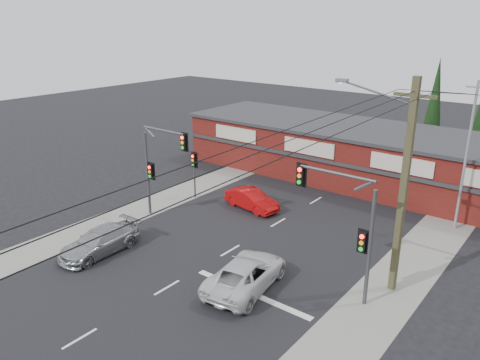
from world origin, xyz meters
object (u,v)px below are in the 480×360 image
Objects in this scene: utility_pole at (401,182)px; white_suv at (246,274)px; silver_suv at (100,241)px; shop_building at (345,151)px; red_sedan at (252,199)px.

white_suv is at bearing -142.48° from utility_pole.
shop_building reaches higher than silver_suv.
shop_building is (4.48, 20.37, 1.45)m from silver_suv.
red_sedan is 12.65m from utility_pole.
utility_pole reaches higher than shop_building.
red_sedan is (-5.65, 7.99, -0.06)m from white_suv.
utility_pole reaches higher than white_suv.
white_suv is at bearing -77.81° from shop_building.
white_suv reaches higher than silver_suv.
utility_pole is at bearing 23.22° from silver_suv.
shop_building is (-3.92, 18.17, 1.41)m from white_suv.
silver_suv is at bearing -102.42° from shop_building.
white_suv is 1.29× the size of red_sedan.
utility_pole reaches higher than red_sedan.
silver_suv is 20.91m from shop_building.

